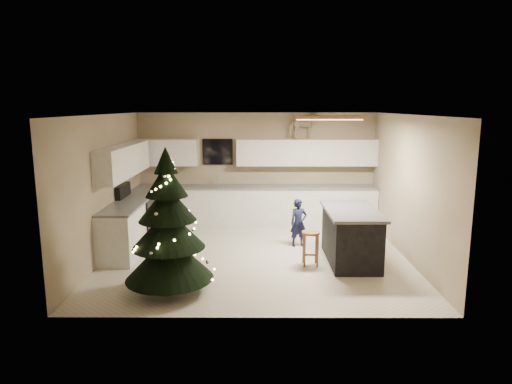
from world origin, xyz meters
TOP-DOWN VIEW (x-y plane):
  - ground_plane at (0.00, 0.00)m, footprint 5.50×5.50m
  - room_shell at (0.02, 0.00)m, footprint 5.52×5.02m
  - cabinetry at (-0.91, 1.65)m, footprint 5.50×3.20m
  - island at (1.70, -0.25)m, footprint 0.90×1.70m
  - bar_stool at (0.95, -0.47)m, footprint 0.32×0.32m
  - christmas_tree at (-1.29, -1.60)m, footprint 1.37×1.32m
  - toddler at (0.84, 0.64)m, footprint 0.40×0.32m
  - rocking_horse at (1.07, 2.33)m, footprint 0.74×0.54m

SIDE VIEW (x-z plane):
  - ground_plane at x=0.00m, z-range 0.00..0.00m
  - bar_stool at x=0.95m, z-range 0.15..0.76m
  - toddler at x=0.84m, z-range 0.00..0.95m
  - island at x=1.70m, z-range 0.00..0.95m
  - cabinetry at x=-0.91m, z-range -0.24..1.76m
  - christmas_tree at x=-1.29m, z-range -0.19..1.99m
  - room_shell at x=0.02m, z-range 0.44..3.05m
  - rocking_horse at x=1.07m, z-range 2.01..2.60m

